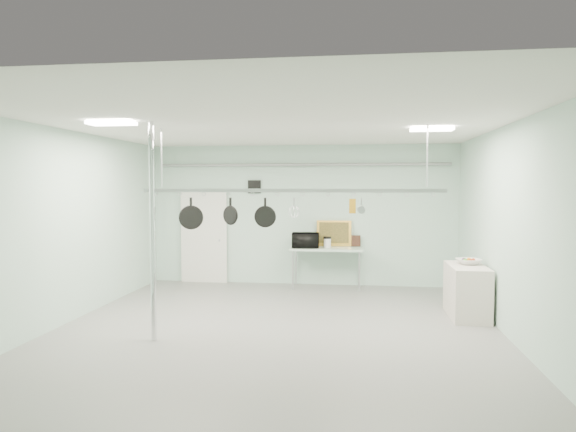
# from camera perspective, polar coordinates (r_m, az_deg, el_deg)

# --- Properties ---
(floor) EXTENTS (8.00, 8.00, 0.00)m
(floor) POSITION_cam_1_polar(r_m,az_deg,el_deg) (8.13, -1.50, -12.87)
(floor) COLOR gray
(floor) RESTS_ON ground
(ceiling) EXTENTS (7.00, 8.00, 0.02)m
(ceiling) POSITION_cam_1_polar(r_m,az_deg,el_deg) (7.86, -1.54, 10.07)
(ceiling) COLOR silver
(ceiling) RESTS_ON back_wall
(back_wall) EXTENTS (7.00, 0.02, 3.20)m
(back_wall) POSITION_cam_1_polar(r_m,az_deg,el_deg) (11.78, 1.53, 0.11)
(back_wall) COLOR #B1D4C5
(back_wall) RESTS_ON floor
(right_wall) EXTENTS (0.02, 8.00, 3.20)m
(right_wall) POSITION_cam_1_polar(r_m,az_deg,el_deg) (8.06, 23.80, -1.71)
(right_wall) COLOR #B1D4C5
(right_wall) RESTS_ON floor
(door) EXTENTS (1.10, 0.10, 2.20)m
(door) POSITION_cam_1_polar(r_m,az_deg,el_deg) (12.23, -9.29, -2.40)
(door) COLOR silver
(door) RESTS_ON floor
(wall_vent) EXTENTS (0.30, 0.04, 0.30)m
(wall_vent) POSITION_cam_1_polar(r_m,az_deg,el_deg) (11.91, -3.76, 3.27)
(wall_vent) COLOR black
(wall_vent) RESTS_ON back_wall
(conduit_pipe) EXTENTS (6.60, 0.07, 0.07)m
(conduit_pipe) POSITION_cam_1_polar(r_m,az_deg,el_deg) (11.68, 1.49, 5.72)
(conduit_pipe) COLOR gray
(conduit_pipe) RESTS_ON back_wall
(chrome_pole) EXTENTS (0.08, 0.08, 3.20)m
(chrome_pole) POSITION_cam_1_polar(r_m,az_deg,el_deg) (7.72, -14.81, -1.75)
(chrome_pole) COLOR silver
(chrome_pole) RESTS_ON floor
(prep_table) EXTENTS (1.60, 0.70, 0.91)m
(prep_table) POSITION_cam_1_polar(r_m,az_deg,el_deg) (11.42, 4.32, -3.88)
(prep_table) COLOR silver
(prep_table) RESTS_ON floor
(side_cabinet) EXTENTS (0.60, 1.20, 0.90)m
(side_cabinet) POSITION_cam_1_polar(r_m,az_deg,el_deg) (9.49, 19.25, -7.90)
(side_cabinet) COLOR beige
(side_cabinet) RESTS_ON floor
(pot_rack) EXTENTS (4.80, 0.06, 1.00)m
(pot_rack) POSITION_cam_1_polar(r_m,az_deg,el_deg) (8.07, 0.21, 3.06)
(pot_rack) COLOR #B7B7BC
(pot_rack) RESTS_ON ceiling
(light_panel_left) EXTENTS (0.65, 0.30, 0.05)m
(light_panel_left) POSITION_cam_1_polar(r_m,az_deg,el_deg) (7.76, -19.02, 9.74)
(light_panel_left) COLOR white
(light_panel_left) RESTS_ON ceiling
(light_panel_right) EXTENTS (0.65, 0.30, 0.05)m
(light_panel_right) POSITION_cam_1_polar(r_m,az_deg,el_deg) (8.44, 15.68, 9.28)
(light_panel_right) COLOR white
(light_panel_right) RESTS_ON ceiling
(microwave) EXTENTS (0.62, 0.44, 0.33)m
(microwave) POSITION_cam_1_polar(r_m,az_deg,el_deg) (11.34, 1.97, -2.72)
(microwave) COLOR black
(microwave) RESTS_ON prep_table
(coffee_canister) EXTENTS (0.19, 0.19, 0.20)m
(coffee_canister) POSITION_cam_1_polar(r_m,az_deg,el_deg) (11.38, 4.39, -3.02)
(coffee_canister) COLOR silver
(coffee_canister) RESTS_ON prep_table
(painting_large) EXTENTS (0.78, 0.16, 0.58)m
(painting_large) POSITION_cam_1_polar(r_m,az_deg,el_deg) (11.67, 5.13, -1.93)
(painting_large) COLOR gold
(painting_large) RESTS_ON prep_table
(painting_small) EXTENTS (0.30, 0.10, 0.25)m
(painting_small) POSITION_cam_1_polar(r_m,az_deg,el_deg) (11.68, 7.33, -2.76)
(painting_small) COLOR #331B11
(painting_small) RESTS_ON prep_table
(fruit_bowl) EXTENTS (0.50, 0.50, 0.10)m
(fruit_bowl) POSITION_cam_1_polar(r_m,az_deg,el_deg) (9.53, 19.41, -4.80)
(fruit_bowl) COLOR silver
(fruit_bowl) RESTS_ON side_cabinet
(skillet_left) EXTENTS (0.38, 0.20, 0.53)m
(skillet_left) POSITION_cam_1_polar(r_m,az_deg,el_deg) (8.45, -10.73, 0.25)
(skillet_left) COLOR black
(skillet_left) RESTS_ON pot_rack
(skillet_mid) EXTENTS (0.30, 0.21, 0.43)m
(skillet_mid) POSITION_cam_1_polar(r_m,az_deg,el_deg) (8.26, -6.41, 0.54)
(skillet_mid) COLOR black
(skillet_mid) RESTS_ON pot_rack
(skillet_right) EXTENTS (0.34, 0.09, 0.48)m
(skillet_right) POSITION_cam_1_polar(r_m,az_deg,el_deg) (8.15, -2.55, 0.35)
(skillet_right) COLOR black
(skillet_right) RESTS_ON pot_rack
(whisk) EXTENTS (0.20, 0.20, 0.30)m
(whisk) POSITION_cam_1_polar(r_m,az_deg,el_deg) (8.07, 0.67, 0.97)
(whisk) COLOR #ADACB1
(whisk) RESTS_ON pot_rack
(grater) EXTENTS (0.10, 0.04, 0.25)m
(grater) POSITION_cam_1_polar(r_m,az_deg,el_deg) (8.02, 7.18, 1.11)
(grater) COLOR orange
(grater) RESTS_ON pot_rack
(saucepan) EXTENTS (0.14, 0.11, 0.23)m
(saucepan) POSITION_cam_1_polar(r_m,az_deg,el_deg) (8.02, 8.16, 1.16)
(saucepan) COLOR #A4A3A7
(saucepan) RESTS_ON pot_rack
(fruit_cluster) EXTENTS (0.24, 0.24, 0.09)m
(fruit_cluster) POSITION_cam_1_polar(r_m,az_deg,el_deg) (9.53, 19.42, -4.56)
(fruit_cluster) COLOR #96290D
(fruit_cluster) RESTS_ON fruit_bowl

